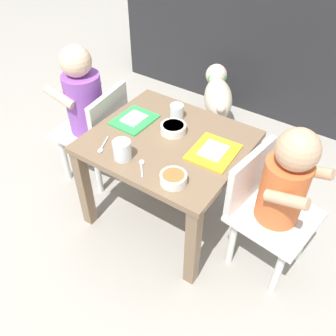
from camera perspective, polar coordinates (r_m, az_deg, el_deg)
ground_plane at (r=1.72m, az=0.00°, el=-6.94°), size 7.00×7.00×0.00m
kitchen_cabinet_back at (r=2.35m, az=17.69°, el=20.57°), size 2.01×0.37×1.02m
dining_table at (r=1.47m, az=0.00°, el=2.22°), size 0.59×0.53×0.43m
seated_child_left at (r=1.70m, az=-12.60°, el=9.79°), size 0.31×0.31×0.68m
seated_child_right at (r=1.31m, az=17.08°, el=-2.97°), size 0.32×0.32×0.66m
dog at (r=2.13m, az=7.73°, el=11.20°), size 0.32×0.41×0.33m
food_tray_left at (r=1.53m, az=-5.29°, el=7.53°), size 0.15×0.17×0.02m
food_tray_right at (r=1.36m, az=7.10°, el=2.54°), size 0.17×0.19×0.02m
water_cup_left at (r=1.33m, az=-7.15°, el=2.66°), size 0.07×0.07×0.07m
water_cup_right at (r=1.53m, az=1.38°, el=8.72°), size 0.06×0.06×0.06m
veggie_bowl_near at (r=1.23m, az=0.84°, el=-1.62°), size 0.09×0.09×0.04m
veggie_bowl_far at (r=1.45m, az=0.83°, el=6.22°), size 0.10×0.10×0.03m
spoon_by_left_tray at (r=1.41m, az=-10.16°, el=3.35°), size 0.05×0.10×0.01m
spoon_by_right_tray at (r=1.30m, az=-4.18°, el=0.30°), size 0.08×0.08×0.01m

